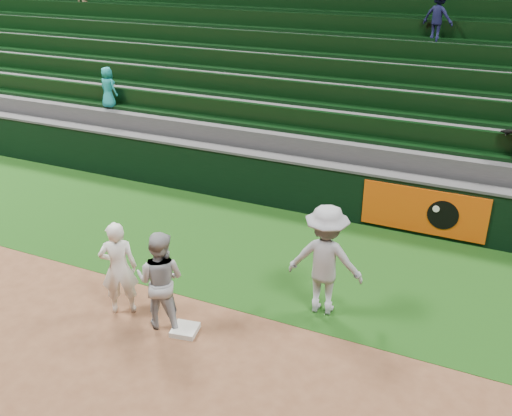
% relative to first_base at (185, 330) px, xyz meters
% --- Properties ---
extents(ground, '(70.00, 70.00, 0.00)m').
position_rel_first_base_xyz_m(ground, '(-0.14, -0.01, -0.05)').
color(ground, brown).
rests_on(ground, ground).
extents(foul_grass, '(36.00, 4.20, 0.01)m').
position_rel_first_base_xyz_m(foul_grass, '(-0.14, 2.99, -0.04)').
color(foul_grass, '#12370D').
rests_on(foul_grass, ground).
extents(first_base, '(0.46, 0.46, 0.09)m').
position_rel_first_base_xyz_m(first_base, '(0.00, 0.00, 0.00)').
color(first_base, silver).
rests_on(first_base, ground).
extents(first_baseman, '(0.73, 0.67, 1.68)m').
position_rel_first_base_xyz_m(first_baseman, '(-1.28, 0.08, 0.80)').
color(first_baseman, white).
rests_on(first_baseman, ground).
extents(baserunner, '(0.92, 0.77, 1.69)m').
position_rel_first_base_xyz_m(baserunner, '(-0.44, 0.05, 0.80)').
color(baserunner, '#9DA1A8').
rests_on(baserunner, ground).
extents(base_coach, '(1.33, 0.85, 1.95)m').
position_rel_first_base_xyz_m(base_coach, '(1.82, 1.53, 0.94)').
color(base_coach, '#989BA5').
rests_on(base_coach, foul_grass).
extents(field_wall, '(36.00, 0.45, 1.25)m').
position_rel_first_base_xyz_m(field_wall, '(-0.11, 5.19, 0.59)').
color(field_wall, black).
rests_on(field_wall, ground).
extents(stadium_seating, '(36.00, 5.95, 5.20)m').
position_rel_first_base_xyz_m(stadium_seating, '(-0.14, 8.96, 1.66)').
color(stadium_seating, '#38383B').
rests_on(stadium_seating, ground).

